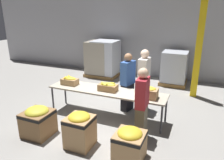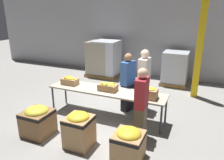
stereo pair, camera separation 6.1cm
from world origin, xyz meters
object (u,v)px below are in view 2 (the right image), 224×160
Objects in this scene: banana_box_2 at (147,92)px; pallet_stack_2 at (107,59)px; donation_bin_0 at (38,120)px; volunteer_1 at (144,81)px; donation_bin_1 at (79,128)px; sorting_table at (106,92)px; support_pillar at (201,36)px; pallet_stack_0 at (100,59)px; volunteer_0 at (141,105)px; banana_box_0 at (70,80)px; banana_box_1 at (108,87)px; donation_bin_2 at (129,143)px; pallet_stack_1 at (175,69)px; volunteer_2 at (128,83)px.

banana_box_2 is 4.41m from pallet_stack_2.
volunteer_1 is at bearing 49.49° from donation_bin_0.
pallet_stack_2 is at bearing 108.36° from donation_bin_1.
sorting_table is at bearing -65.17° from pallet_stack_2.
support_pillar is 2.69× the size of pallet_stack_0.
volunteer_1 is 0.44× the size of support_pillar.
donation_bin_1 is at bearing -68.31° from pallet_stack_0.
volunteer_0 is 0.93× the size of volunteer_1.
sorting_table is at bearing 0.04° from banana_box_0.
sorting_table is 6.48× the size of banana_box_1.
sorting_table is 1.87m from donation_bin_2.
pallet_stack_1 is (0.16, 3.54, -0.29)m from banana_box_2.
sorting_table is at bearing -60.83° from pallet_stack_0.
pallet_stack_1 is at bearing 1.07° from pallet_stack_2.
pallet_stack_2 is at bearing -178.93° from pallet_stack_1.
volunteer_2 reaches higher than volunteer_0.
donation_bin_1 is 1.10m from donation_bin_2.
donation_bin_2 is 0.45× the size of pallet_stack_0.
banana_box_2 is at bearing 51.35° from donation_bin_1.
donation_bin_2 is at bearing 177.54° from volunteer_0.
sorting_table is 1.14m from banana_box_0.
support_pillar reaches higher than pallet_stack_0.
banana_box_1 is at bearing 57.71° from volunteer_0.
banana_box_2 is (1.06, -0.06, 0.03)m from banana_box_1.
banana_box_2 is 0.29× the size of volunteer_2.
volunteer_2 is 2.51× the size of donation_bin_2.
banana_box_1 is 0.32× the size of pallet_stack_2.
banana_box_0 is at bearing 177.95° from banana_box_2.
donation_bin_2 is at bearing 10.42° from volunteer_1.
volunteer_2 is at bearing 136.69° from banana_box_2.
volunteer_1 reaches higher than pallet_stack_0.
volunteer_2 reaches higher than donation_bin_2.
support_pillar reaches higher than banana_box_1.
banana_box_1 is 1.06m from banana_box_2.
donation_bin_0 is at bearing -128.76° from banana_box_1.
pallet_stack_2 is (-3.66, 0.92, -1.25)m from support_pillar.
pallet_stack_1 reaches higher than banana_box_0.
pallet_stack_1 is (0.48, 2.70, -0.25)m from volunteer_1.
donation_bin_2 is at bearing -32.32° from banana_box_0.
banana_box_1 is 0.72m from volunteer_2.
sorting_table is at bearing -129.90° from support_pillar.
support_pillar is 2.62× the size of pallet_stack_2.
banana_box_0 is at bearing -66.84° from volunteer_1.
donation_bin_1 is at bearing 123.10° from volunteer_0.
pallet_stack_1 is 2.86m from pallet_stack_2.
volunteer_2 is (0.38, 0.61, 0.11)m from sorting_table.
volunteer_1 is 2.43m from support_pillar.
banana_box_1 is 1.25m from volunteer_0.
pallet_stack_2 is at bearing 114.83° from sorting_table.
banana_box_2 is 0.38× the size of pallet_stack_1.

